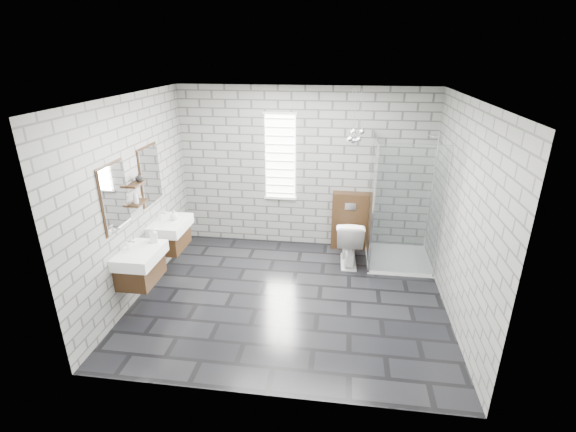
% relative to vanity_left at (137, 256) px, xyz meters
% --- Properties ---
extents(floor, '(4.20, 3.60, 0.02)m').
position_rel_vanity_left_xyz_m(floor, '(1.91, 0.49, -0.77)').
color(floor, black).
rests_on(floor, ground).
extents(ceiling, '(4.20, 3.60, 0.02)m').
position_rel_vanity_left_xyz_m(ceiling, '(1.91, 0.49, 1.95)').
color(ceiling, white).
rests_on(ceiling, wall_back).
extents(wall_back, '(4.20, 0.02, 2.70)m').
position_rel_vanity_left_xyz_m(wall_back, '(1.91, 2.30, 0.59)').
color(wall_back, gray).
rests_on(wall_back, floor).
extents(wall_front, '(4.20, 0.02, 2.70)m').
position_rel_vanity_left_xyz_m(wall_front, '(1.91, -1.32, 0.59)').
color(wall_front, gray).
rests_on(wall_front, floor).
extents(wall_left, '(0.02, 3.60, 2.70)m').
position_rel_vanity_left_xyz_m(wall_left, '(-0.20, 0.49, 0.59)').
color(wall_left, gray).
rests_on(wall_left, floor).
extents(wall_right, '(0.02, 3.60, 2.70)m').
position_rel_vanity_left_xyz_m(wall_right, '(4.02, 0.49, 0.59)').
color(wall_right, gray).
rests_on(wall_right, floor).
extents(vanity_left, '(0.47, 0.70, 1.57)m').
position_rel_vanity_left_xyz_m(vanity_left, '(0.00, 0.00, 0.00)').
color(vanity_left, '#3B2512').
rests_on(vanity_left, wall_left).
extents(vanity_right, '(0.47, 0.70, 1.57)m').
position_rel_vanity_left_xyz_m(vanity_right, '(0.00, 0.98, 0.00)').
color(vanity_right, '#3B2512').
rests_on(vanity_right, wall_left).
extents(shelf_lower, '(0.14, 0.30, 0.03)m').
position_rel_vanity_left_xyz_m(shelf_lower, '(-0.12, 0.44, 0.56)').
color(shelf_lower, '#3B2512').
rests_on(shelf_lower, wall_left).
extents(shelf_upper, '(0.14, 0.30, 0.03)m').
position_rel_vanity_left_xyz_m(shelf_upper, '(-0.12, 0.44, 0.82)').
color(shelf_upper, '#3B2512').
rests_on(shelf_upper, wall_left).
extents(window, '(0.56, 0.05, 1.48)m').
position_rel_vanity_left_xyz_m(window, '(1.51, 2.27, 0.79)').
color(window, white).
rests_on(window, wall_back).
extents(cistern_panel, '(0.60, 0.20, 1.00)m').
position_rel_vanity_left_xyz_m(cistern_panel, '(2.71, 2.19, -0.26)').
color(cistern_panel, '#3B2512').
rests_on(cistern_panel, floor).
extents(flush_plate, '(0.18, 0.01, 0.12)m').
position_rel_vanity_left_xyz_m(flush_plate, '(2.71, 2.09, 0.04)').
color(flush_plate, silver).
rests_on(flush_plate, cistern_panel).
extents(shower_enclosure, '(1.00, 1.00, 2.03)m').
position_rel_vanity_left_xyz_m(shower_enclosure, '(3.41, 1.68, -0.25)').
color(shower_enclosure, white).
rests_on(shower_enclosure, floor).
extents(pendant_cluster, '(0.26, 0.22, 0.81)m').
position_rel_vanity_left_xyz_m(pendant_cluster, '(2.71, 1.86, 1.26)').
color(pendant_cluster, silver).
rests_on(pendant_cluster, ceiling).
extents(toilet, '(0.45, 0.76, 0.76)m').
position_rel_vanity_left_xyz_m(toilet, '(2.71, 1.63, -0.37)').
color(toilet, white).
rests_on(toilet, floor).
extents(soap_bottle_a, '(0.12, 0.12, 0.21)m').
position_rel_vanity_left_xyz_m(soap_bottle_a, '(0.12, 0.26, 0.20)').
color(soap_bottle_a, '#B2B2B2').
rests_on(soap_bottle_a, vanity_left).
extents(soap_bottle_b, '(0.15, 0.15, 0.15)m').
position_rel_vanity_left_xyz_m(soap_bottle_b, '(0.09, 1.02, 0.17)').
color(soap_bottle_b, '#B2B2B2').
rests_on(soap_bottle_b, vanity_right).
extents(soap_bottle_c, '(0.07, 0.07, 0.18)m').
position_rel_vanity_left_xyz_m(soap_bottle_c, '(-0.11, 0.37, 0.67)').
color(soap_bottle_c, '#B2B2B2').
rests_on(soap_bottle_c, shelf_lower).
extents(vase, '(0.11, 0.11, 0.10)m').
position_rel_vanity_left_xyz_m(vase, '(-0.11, 0.53, 0.89)').
color(vase, '#B2B2B2').
rests_on(vase, shelf_upper).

